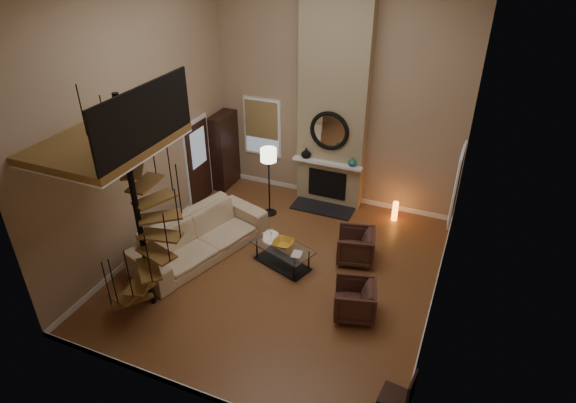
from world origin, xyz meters
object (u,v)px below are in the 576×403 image
at_px(hutch, 224,151).
at_px(floor_lamp, 269,160).
at_px(armchair_far, 358,300).
at_px(coffee_table, 282,253).
at_px(sofa, 200,236).
at_px(side_chair, 401,395).
at_px(accent_lamp, 395,211).
at_px(armchair_near, 359,246).

height_order(hutch, floor_lamp, hutch).
xyz_separation_m(hutch, armchair_far, (4.62, -3.47, -0.60)).
relative_size(hutch, coffee_table, 1.41).
relative_size(hutch, sofa, 0.68).
distance_m(hutch, armchair_far, 5.81).
relative_size(floor_lamp, side_chair, 1.85).
relative_size(accent_lamp, side_chair, 0.52).
height_order(armchair_near, accent_lamp, armchair_near).
xyz_separation_m(armchair_near, floor_lamp, (-2.48, 0.98, 1.06)).
bearing_deg(hutch, floor_lamp, -28.03).
relative_size(armchair_far, side_chair, 0.80).
bearing_deg(accent_lamp, side_chair, -77.19).
bearing_deg(accent_lamp, armchair_far, -88.70).
distance_m(armchair_near, armchair_far, 1.64).
bearing_deg(sofa, coffee_table, -63.64).
height_order(coffee_table, floor_lamp, floor_lamp).
relative_size(armchair_near, accent_lamp, 1.60).
distance_m(sofa, accent_lamp, 4.53).
height_order(armchair_near, coffee_table, armchair_near).
distance_m(hutch, coffee_table, 3.88).
bearing_deg(coffee_table, armchair_far, -24.70).
height_order(armchair_near, side_chair, side_chair).
xyz_separation_m(hutch, floor_lamp, (1.70, -0.91, 0.46)).
bearing_deg(armchair_far, coffee_table, -129.91).
relative_size(sofa, floor_lamp, 1.75).
bearing_deg(side_chair, armchair_far, 121.46).
relative_size(hutch, side_chair, 2.20).
height_order(floor_lamp, accent_lamp, floor_lamp).
distance_m(coffee_table, side_chair, 3.98).
relative_size(armchair_near, coffee_table, 0.53).
xyz_separation_m(sofa, armchair_near, (3.17, 1.01, -0.04)).
xyz_separation_m(hutch, accent_lamp, (4.54, -0.05, -0.70)).
xyz_separation_m(armchair_near, accent_lamp, (0.36, 1.83, -0.10)).
bearing_deg(coffee_table, hutch, 136.70).
bearing_deg(armchair_far, accent_lamp, 166.10).
relative_size(armchair_far, coffee_table, 0.51).
relative_size(coffee_table, side_chair, 1.56).
height_order(sofa, floor_lamp, floor_lamp).
bearing_deg(armchair_far, armchair_near, -179.74).
xyz_separation_m(armchair_near, coffee_table, (-1.40, -0.74, -0.07)).
bearing_deg(sofa, floor_lamp, -1.51).
distance_m(armchair_near, floor_lamp, 2.87).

